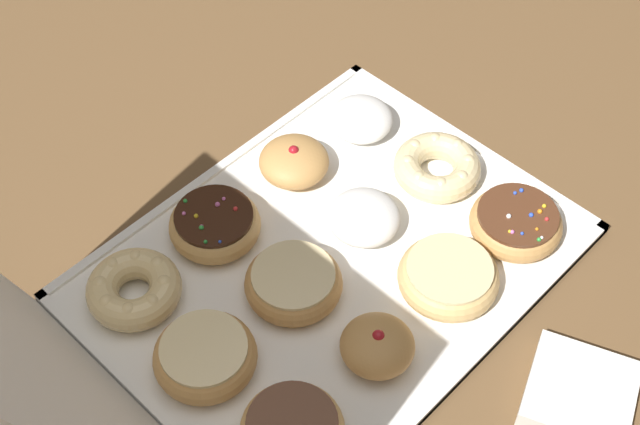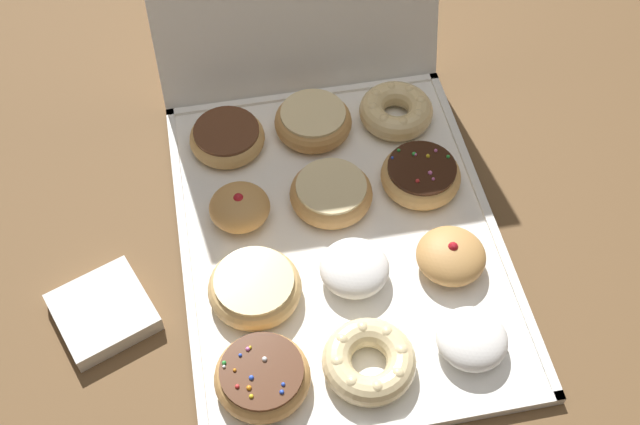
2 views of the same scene
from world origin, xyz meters
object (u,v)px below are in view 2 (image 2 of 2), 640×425
at_px(sprinkle_donut_8, 421,175).
at_px(napkin_stack, 103,312).
at_px(cruller_donut_1, 369,361).
at_px(glazed_ring_donut_10, 314,121).
at_px(sprinkle_donut_0, 262,376).
at_px(jelly_filled_donut_5, 451,256).
at_px(glazed_ring_donut_7, 328,193).
at_px(donut_box, 340,239).
at_px(glazed_ring_donut_3, 255,287).
at_px(chocolate_frosted_donut_9, 227,137).
at_px(powdered_filled_donut_4, 354,268).
at_px(powdered_filled_donut_2, 472,339).
at_px(cruller_donut_11, 396,110).
at_px(jelly_filled_donut_6, 240,207).

distance_m(sprinkle_donut_8, napkin_stack, 0.47).
xyz_separation_m(cruller_donut_1, glazed_ring_donut_10, (0.01, 0.40, 0.00)).
bearing_deg(napkin_stack, sprinkle_donut_0, -35.62).
distance_m(jelly_filled_donut_5, glazed_ring_donut_7, 0.19).
bearing_deg(donut_box, glazed_ring_donut_10, 89.58).
relative_size(cruller_donut_1, glazed_ring_donut_3, 0.95).
distance_m(chocolate_frosted_donut_9, napkin_stack, 0.32).
xyz_separation_m(glazed_ring_donut_3, powdered_filled_donut_4, (0.13, 0.00, 0.00)).
height_order(jelly_filled_donut_5, sprinkle_donut_8, jelly_filled_donut_5).
distance_m(glazed_ring_donut_7, glazed_ring_donut_10, 0.14).
distance_m(powdered_filled_donut_2, chocolate_frosted_donut_9, 0.46).
relative_size(glazed_ring_donut_7, glazed_ring_donut_10, 1.00).
height_order(glazed_ring_donut_10, cruller_donut_11, same).
height_order(powdered_filled_donut_4, sprinkle_donut_8, same).
bearing_deg(chocolate_frosted_donut_9, glazed_ring_donut_7, -46.30).
height_order(donut_box, powdered_filled_donut_2, powdered_filled_donut_2).
xyz_separation_m(donut_box, glazed_ring_donut_10, (0.00, 0.20, 0.03)).
distance_m(donut_box, napkin_stack, 0.33).
height_order(glazed_ring_donut_3, jelly_filled_donut_5, jelly_filled_donut_5).
distance_m(chocolate_frosted_donut_9, glazed_ring_donut_10, 0.13).
xyz_separation_m(sprinkle_donut_0, sprinkle_donut_8, (0.27, 0.26, 0.00)).
distance_m(donut_box, cruller_donut_11, 0.24).
bearing_deg(jelly_filled_donut_5, sprinkle_donut_0, -155.73).
xyz_separation_m(cruller_donut_1, chocolate_frosted_donut_9, (-0.13, 0.39, -0.00)).
height_order(cruller_donut_1, glazed_ring_donut_3, glazed_ring_donut_3).
bearing_deg(glazed_ring_donut_10, jelly_filled_donut_6, -132.73).
bearing_deg(glazed_ring_donut_7, glazed_ring_donut_10, 87.55).
relative_size(sprinkle_donut_0, cruller_donut_11, 1.03).
relative_size(cruller_donut_1, glazed_ring_donut_10, 0.99).
bearing_deg(chocolate_frosted_donut_9, jelly_filled_donut_5, -45.24).
xyz_separation_m(glazed_ring_donut_3, cruller_donut_11, (0.25, 0.27, 0.00)).
bearing_deg(powdered_filled_donut_4, sprinkle_donut_8, 47.04).
bearing_deg(glazed_ring_donut_7, sprinkle_donut_8, 2.77).
relative_size(glazed_ring_donut_3, cruller_donut_11, 1.08).
bearing_deg(powdered_filled_donut_2, sprinkle_donut_8, 88.70).
height_order(powdered_filled_donut_4, jelly_filled_donut_5, jelly_filled_donut_5).
height_order(glazed_ring_donut_3, cruller_donut_11, same).
xyz_separation_m(powdered_filled_donut_2, jelly_filled_donut_6, (-0.25, 0.25, 0.00)).
distance_m(jelly_filled_donut_5, sprinkle_donut_8, 0.14).
xyz_separation_m(sprinkle_donut_8, glazed_ring_donut_10, (-0.13, 0.13, 0.00)).
bearing_deg(jelly_filled_donut_5, chocolate_frosted_donut_9, 134.76).
bearing_deg(sprinkle_donut_0, cruller_donut_11, 56.20).
bearing_deg(cruller_donut_11, napkin_stack, -150.13).
relative_size(sprinkle_donut_0, powdered_filled_donut_2, 1.31).
xyz_separation_m(jelly_filled_donut_6, glazed_ring_donut_7, (0.12, 0.00, -0.00)).
bearing_deg(jelly_filled_donut_5, glazed_ring_donut_7, 135.77).
relative_size(powdered_filled_donut_4, sprinkle_donut_8, 0.80).
xyz_separation_m(sprinkle_donut_0, glazed_ring_donut_7, (0.13, 0.26, 0.00)).
distance_m(sprinkle_donut_0, jelly_filled_donut_5, 0.29).
bearing_deg(powdered_filled_donut_2, jelly_filled_donut_5, 85.96).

